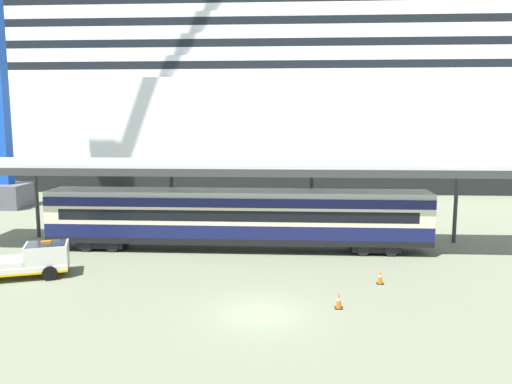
{
  "coord_description": "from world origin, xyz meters",
  "views": [
    {
      "loc": [
        1.16,
        -22.11,
        8.78
      ],
      "look_at": [
        -0.63,
        8.02,
        4.5
      ],
      "focal_mm": 35.43,
      "sensor_mm": 36.0,
      "label": 1
    }
  ],
  "objects_px": {
    "cruise_ship": "(262,101)",
    "service_truck": "(29,260)",
    "dockside_crane": "(2,28)",
    "traffic_cone_near": "(380,277)",
    "traffic_cone_mid": "(339,301)",
    "train_carriage": "(237,217)"
  },
  "relations": [
    {
      "from": "service_truck",
      "to": "dockside_crane",
      "type": "distance_m",
      "value": 31.03
    },
    {
      "from": "traffic_cone_mid",
      "to": "cruise_ship",
      "type": "bearing_deg",
      "value": 97.05
    },
    {
      "from": "train_carriage",
      "to": "traffic_cone_near",
      "type": "xyz_separation_m",
      "value": [
        8.42,
        -6.8,
        -1.94
      ]
    },
    {
      "from": "train_carriage",
      "to": "traffic_cone_near",
      "type": "bearing_deg",
      "value": -38.93
    },
    {
      "from": "traffic_cone_near",
      "to": "dockside_crane",
      "type": "bearing_deg",
      "value": 145.5
    },
    {
      "from": "cruise_ship",
      "to": "dockside_crane",
      "type": "xyz_separation_m",
      "value": [
        -24.24,
        -22.23,
        6.3
      ]
    },
    {
      "from": "traffic_cone_mid",
      "to": "train_carriage",
      "type": "bearing_deg",
      "value": 118.75
    },
    {
      "from": "cruise_ship",
      "to": "traffic_cone_near",
      "type": "xyz_separation_m",
      "value": [
        8.63,
        -44.81,
        -11.05
      ]
    },
    {
      "from": "traffic_cone_near",
      "to": "dockside_crane",
      "type": "distance_m",
      "value": 43.49
    },
    {
      "from": "train_carriage",
      "to": "traffic_cone_mid",
      "type": "distance_m",
      "value": 12.23
    },
    {
      "from": "service_truck",
      "to": "traffic_cone_near",
      "type": "height_order",
      "value": "service_truck"
    },
    {
      "from": "service_truck",
      "to": "traffic_cone_near",
      "type": "relative_size",
      "value": 7.33
    },
    {
      "from": "traffic_cone_mid",
      "to": "dockside_crane",
      "type": "bearing_deg",
      "value": 138.92
    },
    {
      "from": "cruise_ship",
      "to": "service_truck",
      "type": "height_order",
      "value": "cruise_ship"
    },
    {
      "from": "train_carriage",
      "to": "service_truck",
      "type": "xyz_separation_m",
      "value": [
        -11.16,
        -6.72,
        -1.33
      ]
    },
    {
      "from": "service_truck",
      "to": "dockside_crane",
      "type": "bearing_deg",
      "value": 120.54
    },
    {
      "from": "train_carriage",
      "to": "traffic_cone_near",
      "type": "height_order",
      "value": "train_carriage"
    },
    {
      "from": "train_carriage",
      "to": "dockside_crane",
      "type": "bearing_deg",
      "value": 147.15
    },
    {
      "from": "service_truck",
      "to": "dockside_crane",
      "type": "height_order",
      "value": "dockside_crane"
    },
    {
      "from": "cruise_ship",
      "to": "train_carriage",
      "type": "bearing_deg",
      "value": -89.7
    },
    {
      "from": "cruise_ship",
      "to": "train_carriage",
      "type": "relative_size",
      "value": 6.3
    },
    {
      "from": "traffic_cone_near",
      "to": "traffic_cone_mid",
      "type": "height_order",
      "value": "traffic_cone_mid"
    }
  ]
}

